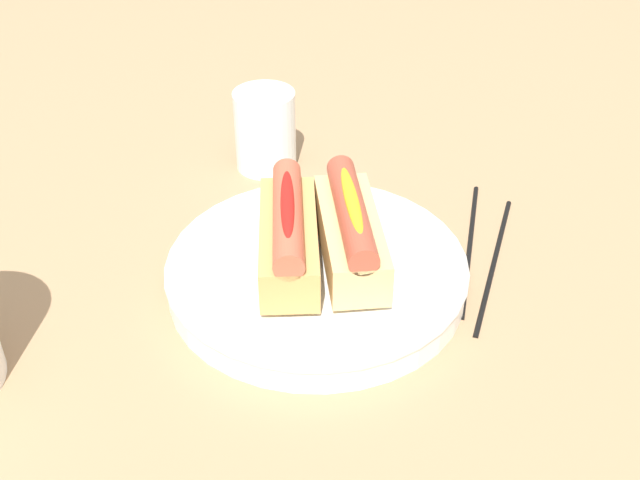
% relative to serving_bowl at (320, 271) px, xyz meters
% --- Properties ---
extents(ground_plane, '(2.40, 2.40, 0.00)m').
position_rel_serving_bowl_xyz_m(ground_plane, '(0.01, 0.00, -0.02)').
color(ground_plane, '#9E7A56').
extents(serving_bowl, '(0.27, 0.27, 0.03)m').
position_rel_serving_bowl_xyz_m(serving_bowl, '(0.00, 0.00, 0.00)').
color(serving_bowl, white).
rests_on(serving_bowl, ground_plane).
extents(hotdog_front, '(0.16, 0.07, 0.06)m').
position_rel_serving_bowl_xyz_m(hotdog_front, '(-0.00, -0.03, 0.04)').
color(hotdog_front, '#DBB270').
rests_on(hotdog_front, serving_bowl).
extents(hotdog_back, '(0.16, 0.08, 0.06)m').
position_rel_serving_bowl_xyz_m(hotdog_back, '(0.00, 0.03, 0.04)').
color(hotdog_back, tan).
rests_on(hotdog_back, serving_bowl).
extents(water_glass, '(0.07, 0.07, 0.09)m').
position_rel_serving_bowl_xyz_m(water_glass, '(0.22, 0.01, 0.02)').
color(water_glass, white).
rests_on(water_glass, ground_plane).
extents(chopstick_near, '(0.20, 0.10, 0.01)m').
position_rel_serving_bowl_xyz_m(chopstick_near, '(0.02, -0.16, -0.01)').
color(chopstick_near, black).
rests_on(chopstick_near, ground_plane).
extents(chopstick_far, '(0.19, 0.12, 0.01)m').
position_rel_serving_bowl_xyz_m(chopstick_far, '(-0.01, -0.17, -0.01)').
color(chopstick_far, black).
rests_on(chopstick_far, ground_plane).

